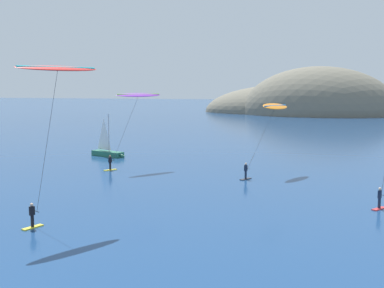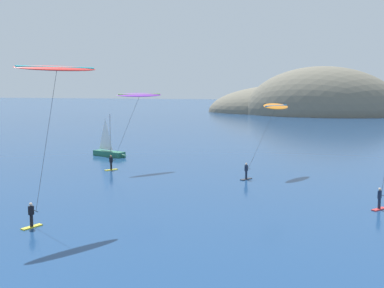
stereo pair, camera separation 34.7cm
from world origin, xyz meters
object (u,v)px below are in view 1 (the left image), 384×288
at_px(sailboat_near, 109,152).
at_px(kitesurfer_purple, 136,101).
at_px(kitesurfer_red, 56,81).
at_px(kitesurfer_orange, 273,112).

distance_m(sailboat_near, kitesurfer_purple, 11.98).
relative_size(sailboat_near, kitesurfer_red, 0.54).
distance_m(kitesurfer_purple, kitesurfer_orange, 15.53).
xyz_separation_m(sailboat_near, kitesurfer_orange, (22.07, -6.81, 6.02)).
height_order(sailboat_near, kitesurfer_orange, kitesurfer_orange).
xyz_separation_m(kitesurfer_purple, kitesurfer_red, (2.63, -22.47, 2.07)).
height_order(kitesurfer_purple, kitesurfer_red, kitesurfer_red).
relative_size(kitesurfer_orange, kitesurfer_red, 0.73).
relative_size(sailboat_near, kitesurfer_purple, 0.67).
xyz_separation_m(kitesurfer_orange, kitesurfer_red, (-12.86, -22.71, 3.16)).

